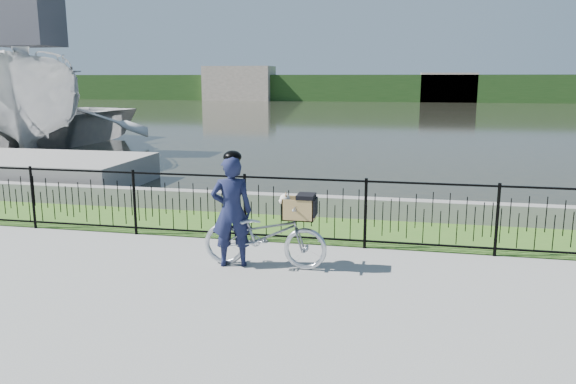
% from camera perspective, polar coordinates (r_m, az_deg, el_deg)
% --- Properties ---
extents(ground, '(120.00, 120.00, 0.00)m').
position_cam_1_polar(ground, '(7.83, -0.50, -8.68)').
color(ground, gray).
rests_on(ground, ground).
extents(grass_strip, '(60.00, 2.00, 0.01)m').
position_cam_1_polar(grass_strip, '(10.27, 2.60, -3.73)').
color(grass_strip, '#39611E').
rests_on(grass_strip, ground).
extents(water, '(120.00, 120.00, 0.00)m').
position_cam_1_polar(water, '(40.30, 9.66, 7.56)').
color(water, black).
rests_on(water, ground).
extents(quay_wall, '(60.00, 0.30, 0.40)m').
position_cam_1_polar(quay_wall, '(11.18, 3.44, -1.43)').
color(quay_wall, gray).
rests_on(quay_wall, ground).
extents(fence, '(14.00, 0.06, 1.15)m').
position_cam_1_polar(fence, '(9.17, 1.63, -1.90)').
color(fence, black).
rests_on(fence, ground).
extents(far_treeline, '(120.00, 6.00, 3.00)m').
position_cam_1_polar(far_treeline, '(67.21, 10.67, 10.35)').
color(far_treeline, '#24451A').
rests_on(far_treeline, ground).
extents(far_building_left, '(8.00, 4.00, 4.00)m').
position_cam_1_polar(far_building_left, '(68.06, -4.97, 10.94)').
color(far_building_left, '#A79686').
rests_on(far_building_left, ground).
extents(far_building_right, '(6.00, 3.00, 3.20)m').
position_cam_1_polar(far_building_right, '(65.84, 15.95, 10.18)').
color(far_building_right, '#A79686').
rests_on(far_building_right, ground).
extents(bicycle_rig, '(1.82, 0.64, 1.12)m').
position_cam_1_polar(bicycle_rig, '(8.13, -2.29, -4.29)').
color(bicycle_rig, '#B2B6BE').
rests_on(bicycle_rig, ground).
extents(cyclist, '(0.68, 0.54, 1.69)m').
position_cam_1_polar(cyclist, '(8.13, -5.75, -1.80)').
color(cyclist, '#131836').
rests_on(cyclist, ground).
extents(boat_near, '(7.65, 9.68, 5.35)m').
position_cam_1_polar(boat_near, '(21.91, -24.60, 8.44)').
color(boat_near, '#AFAFAF').
rests_on(boat_near, water).
extents(boat_far, '(9.60, 11.76, 2.13)m').
position_cam_1_polar(boat_far, '(24.36, -25.83, 6.56)').
color(boat_far, '#AFAFAF').
rests_on(boat_far, water).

